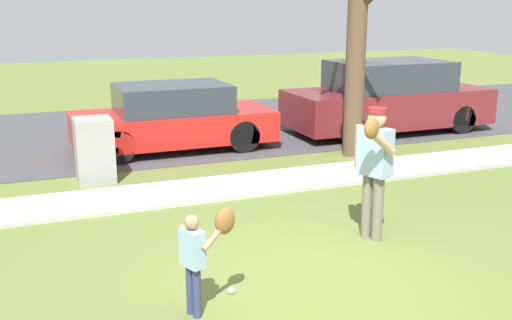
{
  "coord_description": "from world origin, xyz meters",
  "views": [
    {
      "loc": [
        -2.71,
        -5.21,
        2.92
      ],
      "look_at": [
        -0.04,
        1.6,
        1.0
      ],
      "focal_mm": 41.98,
      "sensor_mm": 36.0,
      "label": 1
    }
  ],
  "objects_px": {
    "parked_hatchback_red": "(173,118)",
    "utility_cabinet": "(94,150)",
    "baseball": "(231,290)",
    "parked_suv_maroon": "(388,98)",
    "street_tree_near": "(358,22)",
    "person_child": "(201,248)",
    "person_adult": "(374,159)"
  },
  "relations": [
    {
      "from": "utility_cabinet",
      "to": "parked_suv_maroon",
      "type": "distance_m",
      "value": 7.03
    },
    {
      "from": "street_tree_near",
      "to": "parked_suv_maroon",
      "type": "distance_m",
      "value": 3.06
    },
    {
      "from": "person_adult",
      "to": "baseball",
      "type": "relative_size",
      "value": 22.87
    },
    {
      "from": "utility_cabinet",
      "to": "parked_suv_maroon",
      "type": "height_order",
      "value": "parked_suv_maroon"
    },
    {
      "from": "person_child",
      "to": "street_tree_near",
      "type": "height_order",
      "value": "street_tree_near"
    },
    {
      "from": "baseball",
      "to": "parked_hatchback_red",
      "type": "bearing_deg",
      "value": 81.39
    },
    {
      "from": "person_adult",
      "to": "utility_cabinet",
      "type": "bearing_deg",
      "value": -75.21
    },
    {
      "from": "parked_hatchback_red",
      "to": "parked_suv_maroon",
      "type": "distance_m",
      "value": 5.07
    },
    {
      "from": "person_adult",
      "to": "street_tree_near",
      "type": "height_order",
      "value": "street_tree_near"
    },
    {
      "from": "person_adult",
      "to": "street_tree_near",
      "type": "distance_m",
      "value": 4.68
    },
    {
      "from": "person_adult",
      "to": "street_tree_near",
      "type": "relative_size",
      "value": 0.35
    },
    {
      "from": "person_adult",
      "to": "utility_cabinet",
      "type": "relative_size",
      "value": 1.57
    },
    {
      "from": "parked_suv_maroon",
      "to": "utility_cabinet",
      "type": "bearing_deg",
      "value": 13.55
    },
    {
      "from": "person_adult",
      "to": "parked_hatchback_red",
      "type": "bearing_deg",
      "value": -100.29
    },
    {
      "from": "person_adult",
      "to": "parked_hatchback_red",
      "type": "distance_m",
      "value": 5.77
    },
    {
      "from": "baseball",
      "to": "street_tree_near",
      "type": "xyz_separation_m",
      "value": [
        4.16,
        4.68,
        2.54
      ]
    },
    {
      "from": "person_child",
      "to": "parked_hatchback_red",
      "type": "distance_m",
      "value": 6.82
    },
    {
      "from": "baseball",
      "to": "utility_cabinet",
      "type": "distance_m",
      "value": 4.77
    },
    {
      "from": "parked_hatchback_red",
      "to": "person_adult",
      "type": "bearing_deg",
      "value": 101.66
    },
    {
      "from": "baseball",
      "to": "parked_suv_maroon",
      "type": "distance_m",
      "value": 8.77
    },
    {
      "from": "person_child",
      "to": "street_tree_near",
      "type": "bearing_deg",
      "value": 25.54
    },
    {
      "from": "person_adult",
      "to": "baseball",
      "type": "distance_m",
      "value": 2.48
    },
    {
      "from": "person_child",
      "to": "parked_suv_maroon",
      "type": "distance_m",
      "value": 9.22
    },
    {
      "from": "street_tree_near",
      "to": "person_adult",
      "type": "bearing_deg",
      "value": -117.32
    },
    {
      "from": "baseball",
      "to": "parked_hatchback_red",
      "type": "relative_size",
      "value": 0.02
    },
    {
      "from": "parked_hatchback_red",
      "to": "utility_cabinet",
      "type": "bearing_deg",
      "value": 44.14
    },
    {
      "from": "person_child",
      "to": "parked_suv_maroon",
      "type": "height_order",
      "value": "parked_suv_maroon"
    },
    {
      "from": "person_adult",
      "to": "parked_suv_maroon",
      "type": "xyz_separation_m",
      "value": [
        3.9,
        5.57,
        -0.27
      ]
    },
    {
      "from": "street_tree_near",
      "to": "parked_suv_maroon",
      "type": "xyz_separation_m",
      "value": [
        1.87,
        1.64,
        -1.79
      ]
    },
    {
      "from": "baseball",
      "to": "utility_cabinet",
      "type": "height_order",
      "value": "utility_cabinet"
    },
    {
      "from": "baseball",
      "to": "street_tree_near",
      "type": "height_order",
      "value": "street_tree_near"
    },
    {
      "from": "person_adult",
      "to": "parked_suv_maroon",
      "type": "height_order",
      "value": "person_adult"
    }
  ]
}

